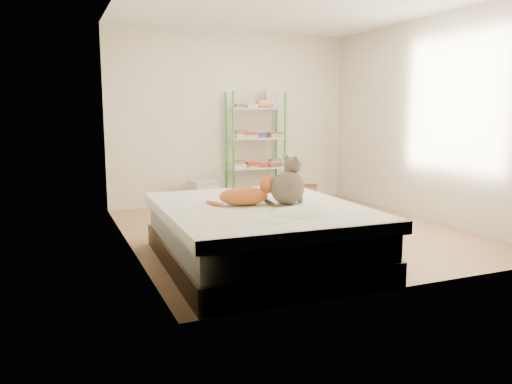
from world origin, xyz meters
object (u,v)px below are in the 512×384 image
orange_cat (244,194)px  white_bin (203,193)px  grey_cat (288,181)px  bed (258,234)px  shelf_unit (256,145)px  cardboard_box (300,195)px

orange_cat → white_bin: bearing=89.9°
orange_cat → grey_cat: bearing=-8.1°
bed → grey_cat: (0.25, -0.09, 0.50)m
bed → white_bin: 2.92m
orange_cat → shelf_unit: shelf_unit is taller
grey_cat → white_bin: grey_cat is taller
orange_cat → cardboard_box: size_ratio=0.85×
grey_cat → white_bin: bearing=-31.0°
cardboard_box → bed: bearing=-100.5°
bed → orange_cat: bearing=169.0°
bed → cardboard_box: bed is taller
bed → shelf_unit: shelf_unit is taller
shelf_unit → white_bin: 1.11m
bed → orange_cat: (-0.13, 0.03, 0.38)m
grey_cat → shelf_unit: (0.94, 3.02, 0.13)m
bed → orange_cat: size_ratio=4.16×
bed → white_bin: size_ratio=5.45×
cardboard_box → white_bin: bearing=-177.5°
orange_cat → shelf_unit: bearing=74.4°
white_bin → grey_cat: bearing=-91.4°
orange_cat → shelf_unit: (1.33, 2.90, 0.24)m
bed → cardboard_box: size_ratio=3.54×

